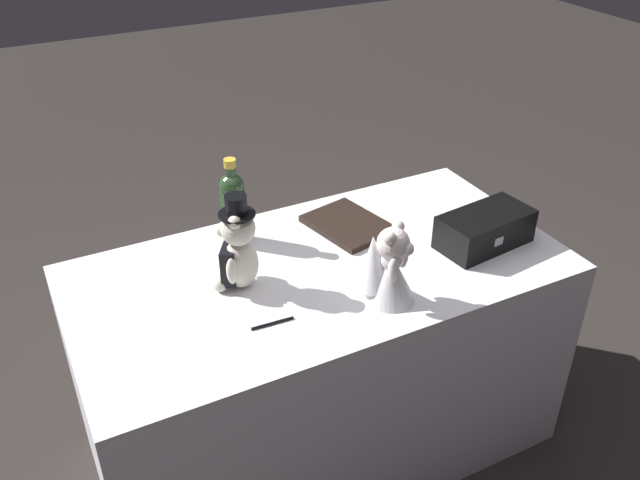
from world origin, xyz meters
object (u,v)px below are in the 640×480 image
object	(u,v)px
guestbook	(348,224)
champagne_bottle	(233,207)
teddy_bear_groom	(237,249)
gift_case_black	(485,229)
teddy_bear_bride	(387,267)
signing_pen	(271,324)

from	to	relation	value
guestbook	champagne_bottle	bearing A→B (deg)	153.50
teddy_bear_groom	gift_case_black	distance (m)	0.83
teddy_bear_bride	signing_pen	distance (m)	0.37
teddy_bear_groom	guestbook	bearing A→B (deg)	18.05
guestbook	signing_pen	bearing A→B (deg)	-153.02
champagne_bottle	guestbook	world-z (taller)	champagne_bottle
teddy_bear_groom	teddy_bear_bride	bearing A→B (deg)	-34.77
teddy_bear_bride	guestbook	distance (m)	0.43
champagne_bottle	gift_case_black	distance (m)	0.83
teddy_bear_groom	signing_pen	world-z (taller)	teddy_bear_groom
teddy_bear_groom	signing_pen	distance (m)	0.25
teddy_bear_groom	gift_case_black	bearing A→B (deg)	-10.46
teddy_bear_groom	guestbook	distance (m)	0.50
teddy_bear_groom	champagne_bottle	distance (m)	0.26
teddy_bear_groom	teddy_bear_bride	xyz separation A→B (m)	(0.36, -0.25, -0.02)
teddy_bear_bride	champagne_bottle	distance (m)	0.57
guestbook	teddy_bear_bride	bearing A→B (deg)	-115.97
teddy_bear_bride	gift_case_black	distance (m)	0.46
teddy_bear_groom	champagne_bottle	xyz separation A→B (m)	(0.08, 0.25, -0.00)
gift_case_black	guestbook	bearing A→B (deg)	139.16
champagne_bottle	signing_pen	world-z (taller)	champagne_bottle
champagne_bottle	guestbook	distance (m)	0.41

